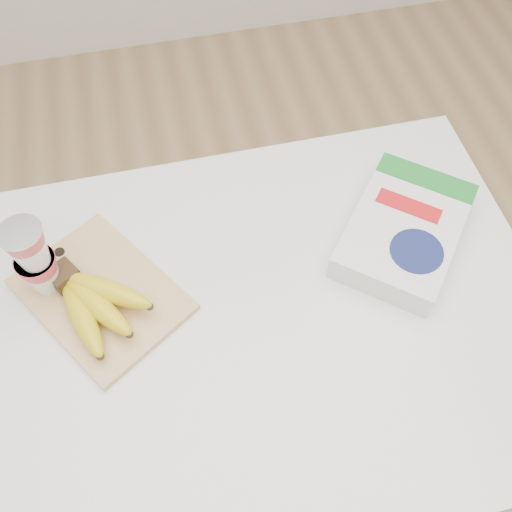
{
  "coord_description": "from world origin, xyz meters",
  "views": [
    {
      "loc": [
        -0.04,
        -0.44,
        1.8
      ],
      "look_at": [
        0.08,
        0.1,
        0.93
      ],
      "focal_mm": 40.0,
      "sensor_mm": 36.0,
      "label": 1
    }
  ],
  "objects_px": {
    "bananas": "(93,302)",
    "cutting_board": "(101,295)",
    "cereal_box": "(404,231)",
    "yogurt_stack": "(34,258)",
    "table": "(232,403)"
  },
  "relations": [
    {
      "from": "yogurt_stack",
      "to": "cereal_box",
      "type": "bearing_deg",
      "value": -3.69
    },
    {
      "from": "cereal_box",
      "to": "yogurt_stack",
      "type": "bearing_deg",
      "value": -143.77
    },
    {
      "from": "yogurt_stack",
      "to": "cereal_box",
      "type": "xyz_separation_m",
      "value": [
        0.66,
        -0.04,
        -0.07
      ]
    },
    {
      "from": "bananas",
      "to": "cereal_box",
      "type": "relative_size",
      "value": 0.62
    },
    {
      "from": "table",
      "to": "bananas",
      "type": "xyz_separation_m",
      "value": [
        -0.21,
        0.07,
        0.48
      ]
    },
    {
      "from": "cutting_board",
      "to": "cereal_box",
      "type": "xyz_separation_m",
      "value": [
        0.57,
        -0.01,
        0.02
      ]
    },
    {
      "from": "table",
      "to": "bananas",
      "type": "distance_m",
      "value": 0.53
    },
    {
      "from": "cutting_board",
      "to": "bananas",
      "type": "bearing_deg",
      "value": -140.47
    },
    {
      "from": "yogurt_stack",
      "to": "bananas",
      "type": "bearing_deg",
      "value": -41.16
    },
    {
      "from": "cutting_board",
      "to": "cereal_box",
      "type": "bearing_deg",
      "value": -33.4
    },
    {
      "from": "cereal_box",
      "to": "bananas",
      "type": "bearing_deg",
      "value": -137.63
    },
    {
      "from": "yogurt_stack",
      "to": "cereal_box",
      "type": "distance_m",
      "value": 0.67
    },
    {
      "from": "bananas",
      "to": "cereal_box",
      "type": "xyz_separation_m",
      "value": [
        0.58,
        0.02,
        -0.01
      ]
    },
    {
      "from": "cereal_box",
      "to": "table",
      "type": "bearing_deg",
      "value": -125.37
    },
    {
      "from": "bananas",
      "to": "cutting_board",
      "type": "bearing_deg",
      "value": 72.35
    }
  ]
}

